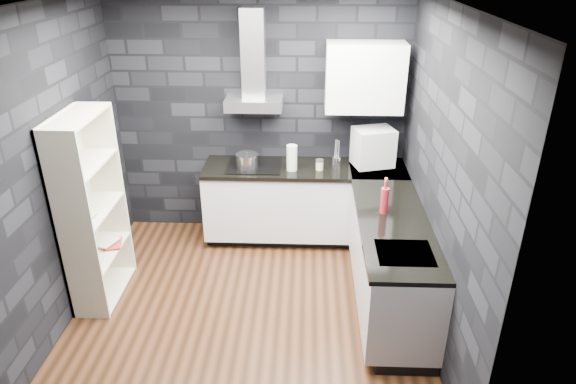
# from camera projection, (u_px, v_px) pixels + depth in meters

# --- Properties ---
(ground) EXTENTS (3.20, 3.20, 0.00)m
(ground) POSITION_uv_depth(u_px,v_px,m) (249.00, 308.00, 4.81)
(ground) COLOR #422515
(ceiling) EXTENTS (3.20, 3.20, 0.00)m
(ceiling) POSITION_uv_depth(u_px,v_px,m) (236.00, 3.00, 3.64)
(ceiling) COLOR silver
(wall_back) EXTENTS (3.20, 0.05, 2.70)m
(wall_back) POSITION_uv_depth(u_px,v_px,m) (261.00, 117.00, 5.69)
(wall_back) COLOR black
(wall_back) RESTS_ON ground
(wall_front) EXTENTS (3.20, 0.05, 2.70)m
(wall_front) POSITION_uv_depth(u_px,v_px,m) (208.00, 299.00, 2.76)
(wall_front) COLOR black
(wall_front) RESTS_ON ground
(wall_left) EXTENTS (0.05, 3.20, 2.70)m
(wall_left) POSITION_uv_depth(u_px,v_px,m) (50.00, 174.00, 4.28)
(wall_left) COLOR black
(wall_left) RESTS_ON ground
(wall_right) EXTENTS (0.05, 3.20, 2.70)m
(wall_right) POSITION_uv_depth(u_px,v_px,m) (442.00, 180.00, 4.17)
(wall_right) COLOR black
(wall_right) RESTS_ON ground
(toekick_back) EXTENTS (2.18, 0.50, 0.10)m
(toekick_back) POSITION_uv_depth(u_px,v_px,m) (304.00, 232.00, 5.98)
(toekick_back) COLOR black
(toekick_back) RESTS_ON ground
(toekick_right) EXTENTS (0.50, 1.78, 0.10)m
(toekick_right) POSITION_uv_depth(u_px,v_px,m) (391.00, 301.00, 4.83)
(toekick_right) COLOR black
(toekick_right) RESTS_ON ground
(counter_back_cab) EXTENTS (2.20, 0.60, 0.76)m
(counter_back_cab) POSITION_uv_depth(u_px,v_px,m) (304.00, 201.00, 5.76)
(counter_back_cab) COLOR silver
(counter_back_cab) RESTS_ON ground
(counter_right_cab) EXTENTS (0.60, 1.80, 0.76)m
(counter_right_cab) POSITION_uv_depth(u_px,v_px,m) (391.00, 262.00, 4.65)
(counter_right_cab) COLOR silver
(counter_right_cab) RESTS_ON ground
(counter_back_top) EXTENTS (2.20, 0.62, 0.04)m
(counter_back_top) POSITION_uv_depth(u_px,v_px,m) (305.00, 169.00, 5.57)
(counter_back_top) COLOR black
(counter_back_top) RESTS_ON counter_back_cab
(counter_right_top) EXTENTS (0.62, 1.80, 0.04)m
(counter_right_top) POSITION_uv_depth(u_px,v_px,m) (394.00, 224.00, 4.48)
(counter_right_top) COLOR black
(counter_right_top) RESTS_ON counter_right_cab
(counter_corner_top) EXTENTS (0.62, 0.62, 0.04)m
(counter_corner_top) POSITION_uv_depth(u_px,v_px,m) (379.00, 169.00, 5.56)
(counter_corner_top) COLOR black
(counter_corner_top) RESTS_ON counter_right_cab
(hood_body) EXTENTS (0.60, 0.34, 0.12)m
(hood_body) POSITION_uv_depth(u_px,v_px,m) (254.00, 104.00, 5.42)
(hood_body) COLOR #B9B9BE
(hood_body) RESTS_ON wall_back
(hood_chimney) EXTENTS (0.24, 0.20, 0.90)m
(hood_chimney) POSITION_uv_depth(u_px,v_px,m) (253.00, 53.00, 5.27)
(hood_chimney) COLOR #B9B9BE
(hood_chimney) RESTS_ON hood_body
(upper_cabinet) EXTENTS (0.80, 0.35, 0.70)m
(upper_cabinet) POSITION_uv_depth(u_px,v_px,m) (365.00, 77.00, 5.25)
(upper_cabinet) COLOR silver
(upper_cabinet) RESTS_ON wall_back
(cooktop) EXTENTS (0.58, 0.50, 0.01)m
(cooktop) POSITION_uv_depth(u_px,v_px,m) (254.00, 165.00, 5.59)
(cooktop) COLOR black
(cooktop) RESTS_ON counter_back_top
(sink_rim) EXTENTS (0.44, 0.40, 0.01)m
(sink_rim) POSITION_uv_depth(u_px,v_px,m) (405.00, 253.00, 4.02)
(sink_rim) COLOR #B9B9BE
(sink_rim) RESTS_ON counter_right_top
(pot) EXTENTS (0.26, 0.26, 0.13)m
(pot) POSITION_uv_depth(u_px,v_px,m) (247.00, 161.00, 5.51)
(pot) COLOR silver
(pot) RESTS_ON cooktop
(glass_vase) EXTENTS (0.13, 0.13, 0.28)m
(glass_vase) POSITION_uv_depth(u_px,v_px,m) (292.00, 158.00, 5.43)
(glass_vase) COLOR silver
(glass_vase) RESTS_ON counter_back_top
(storage_jar) EXTENTS (0.10, 0.10, 0.10)m
(storage_jar) POSITION_uv_depth(u_px,v_px,m) (320.00, 165.00, 5.48)
(storage_jar) COLOR #C4AF8A
(storage_jar) RESTS_ON counter_back_top
(utensil_crock) EXTENTS (0.10, 0.10, 0.12)m
(utensil_crock) POSITION_uv_depth(u_px,v_px,m) (336.00, 162.00, 5.53)
(utensil_crock) COLOR silver
(utensil_crock) RESTS_ON counter_back_top
(appliance_garage) EXTENTS (0.48, 0.42, 0.41)m
(appliance_garage) POSITION_uv_depth(u_px,v_px,m) (373.00, 147.00, 5.48)
(appliance_garage) COLOR silver
(appliance_garage) RESTS_ON counter_back_top
(red_bottle) EXTENTS (0.09, 0.09, 0.24)m
(red_bottle) POSITION_uv_depth(u_px,v_px,m) (384.00, 201.00, 4.56)
(red_bottle) COLOR maroon
(red_bottle) RESTS_ON counter_right_top
(bookshelf) EXTENTS (0.34, 0.80, 1.80)m
(bookshelf) POSITION_uv_depth(u_px,v_px,m) (92.00, 211.00, 4.65)
(bookshelf) COLOR beige
(bookshelf) RESTS_ON ground
(fruit_bowl) EXTENTS (0.26, 0.26, 0.06)m
(fruit_bowl) POSITION_uv_depth(u_px,v_px,m) (86.00, 214.00, 4.51)
(fruit_bowl) COLOR white
(fruit_bowl) RESTS_ON bookshelf
(book_red) EXTENTS (0.17, 0.06, 0.23)m
(book_red) POSITION_uv_depth(u_px,v_px,m) (102.00, 236.00, 4.89)
(book_red) COLOR maroon
(book_red) RESTS_ON bookshelf
(book_second) EXTENTS (0.15, 0.07, 0.21)m
(book_second) POSITION_uv_depth(u_px,v_px,m) (99.00, 232.00, 4.91)
(book_second) COLOR #B2B2B2
(book_second) RESTS_ON bookshelf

